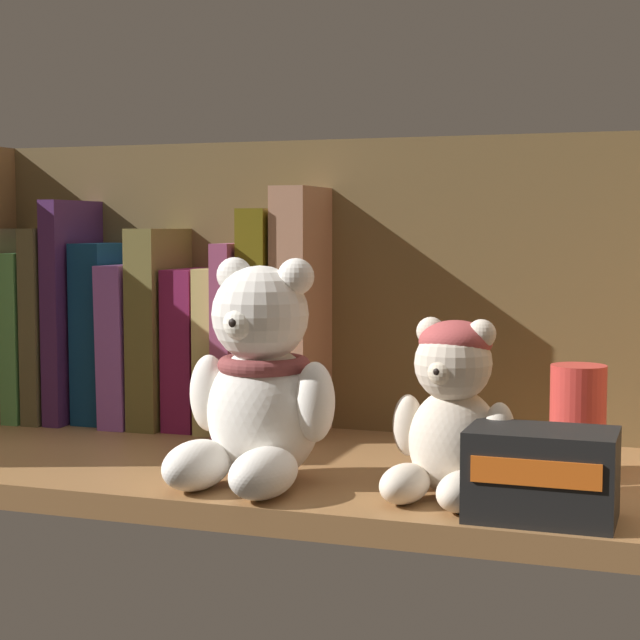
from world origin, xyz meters
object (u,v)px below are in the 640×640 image
object	(u,v)px
book_10	(273,321)
teddy_bear_smaller	(452,413)
book_7	(198,347)
book_2	(63,323)
book_4	(108,332)
teddy_bear_larger	(258,387)
book_9	(247,336)
book_3	(82,310)
pillar_candle	(578,419)
book_11	(306,311)
book_6	(166,327)
book_8	(225,348)
book_1	(45,334)
book_0	(24,322)
small_product_box	(542,474)
book_5	(138,343)

from	to	relation	value
book_10	teddy_bear_smaller	distance (cm)	29.79
book_7	book_2	bearing A→B (deg)	180.00
book_4	teddy_bear_larger	size ratio (longest dim) A/B	1.04
book_9	teddy_bear_larger	xyz separation A→B (cm)	(9.48, -20.15, -1.67)
book_3	book_7	world-z (taller)	book_3
pillar_candle	book_11	bearing A→B (deg)	161.69
book_4	book_6	xyz separation A→B (cm)	(6.66, 0.00, 0.73)
book_7	book_8	xyz separation A→B (cm)	(2.99, 0.00, 0.07)
book_3	book_1	bearing A→B (deg)	180.00
book_0	small_product_box	world-z (taller)	book_0
book_2	teddy_bear_smaller	size ratio (longest dim) A/B	1.49
book_11	teddy_bear_smaller	bearing A→B (deg)	-47.15
book_2	small_product_box	distance (cm)	57.49
book_0	book_10	size ratio (longest dim) A/B	0.91
book_7	book_10	world-z (taller)	book_10
book_4	book_8	world-z (taller)	book_4
book_2	book_5	bearing A→B (deg)	0.00
teddy_bear_smaller	book_1	bearing A→B (deg)	157.25
book_0	book_2	world-z (taller)	same
book_5	book_6	distance (cm)	3.70
book_7	book_9	size ratio (longest dim) A/B	0.86
book_2	book_4	xyz separation A→B (cm)	(5.20, 0.00, -0.73)
book_7	small_product_box	size ratio (longest dim) A/B	1.58
book_5	book_7	world-z (taller)	book_5
book_1	pillar_candle	distance (cm)	55.95
book_5	book_6	size ratio (longest dim) A/B	0.82
book_2	book_5	distance (cm)	8.80
book_9	book_10	distance (cm)	3.09
pillar_candle	small_product_box	xyz separation A→B (cm)	(-0.86, -14.89, -1.26)
small_product_box	book_7	bearing A→B (deg)	147.32
book_0	book_4	xyz separation A→B (cm)	(9.90, 0.00, -0.73)
book_4	book_9	distance (cm)	15.42
book_1	book_9	distance (cm)	22.88
book_1	book_5	bearing A→B (deg)	0.00
book_9	book_10	world-z (taller)	book_10
book_7	small_product_box	bearing A→B (deg)	-32.68
teddy_bear_smaller	small_product_box	distance (cm)	8.50
book_3	pillar_candle	xyz separation A→B (cm)	(50.64, -8.67, -6.79)
book_7	book_8	size ratio (longest dim) A/B	0.99
book_4	book_2	bearing A→B (deg)	180.00
teddy_bear_larger	book_11	bearing A→B (deg)	99.71
book_10	pillar_candle	xyz separation A→B (cm)	(29.61, -8.67, -6.31)
book_6	book_4	bearing A→B (deg)	180.00
book_6	book_11	distance (cm)	14.91
book_5	book_9	world-z (taller)	book_9
book_1	book_5	size ratio (longest dim) A/B	1.07
book_5	teddy_bear_smaller	bearing A→B (deg)	-28.56
book_0	teddy_bear_smaller	world-z (taller)	book_0
teddy_bear_smaller	book_4	bearing A→B (deg)	153.54
book_7	book_8	bearing A→B (deg)	0.00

